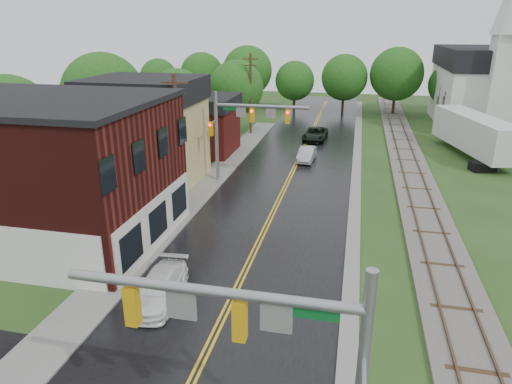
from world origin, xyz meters
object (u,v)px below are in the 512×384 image
(utility_pole_c, at_px, (251,93))
(suv_dark, at_px, (315,134))
(traffic_signal_near, at_px, (271,344))
(tree_left_e, at_px, (237,89))
(semi_trailer, at_px, (474,133))
(traffic_signal_far, at_px, (243,122))
(tree_left_b, at_px, (105,96))
(tree_left_c, at_px, (178,98))
(brick_building, at_px, (40,170))
(sedan_silver, at_px, (307,154))
(church, at_px, (487,79))
(tree_left_a, at_px, (10,124))
(utility_pole_b, at_px, (178,137))
(pickup_white, at_px, (159,288))

(utility_pole_c, bearing_deg, suv_dark, -10.91)
(traffic_signal_near, height_order, tree_left_e, tree_left_e)
(semi_trailer, bearing_deg, traffic_signal_far, -148.04)
(tree_left_b, relative_size, tree_left_c, 1.27)
(brick_building, height_order, tree_left_b, tree_left_b)
(sedan_silver, bearing_deg, tree_left_c, 161.86)
(tree_left_c, bearing_deg, utility_pole_c, 30.20)
(church, height_order, tree_left_a, church)
(utility_pole_c, height_order, tree_left_e, utility_pole_c)
(utility_pole_b, bearing_deg, tree_left_e, 94.90)
(traffic_signal_near, xyz_separation_m, sedan_silver, (-2.67, 32.33, -4.32))
(utility_pole_c, xyz_separation_m, suv_dark, (7.60, -1.46, -4.03))
(traffic_signal_near, height_order, traffic_signal_far, same)
(brick_building, height_order, traffic_signal_near, brick_building)
(church, height_order, semi_trailer, church)
(tree_left_a, xyz_separation_m, tree_left_e, (11.00, 24.00, -0.30))
(suv_dark, bearing_deg, semi_trailer, -8.61)
(tree_left_e, height_order, sedan_silver, tree_left_e)
(brick_building, bearing_deg, tree_left_a, 136.87)
(church, xyz_separation_m, traffic_signal_far, (-23.47, -26.74, -0.86))
(church, distance_m, tree_left_e, 29.91)
(traffic_signal_near, height_order, semi_trailer, traffic_signal_near)
(brick_building, xyz_separation_m, tree_left_b, (-5.36, 16.90, 1.57))
(brick_building, height_order, church, church)
(tree_left_a, relative_size, tree_left_c, 1.13)
(utility_pole_c, distance_m, semi_trailer, 23.49)
(utility_pole_b, bearing_deg, pickup_white, -73.30)
(church, distance_m, utility_pole_c, 28.54)
(suv_dark, distance_m, semi_trailer, 15.72)
(utility_pole_b, bearing_deg, suv_dark, 69.69)
(tree_left_e, distance_m, pickup_white, 36.58)
(sedan_silver, relative_size, pickup_white, 0.87)
(tree_left_a, distance_m, pickup_white, 20.94)
(traffic_signal_near, bearing_deg, traffic_signal_far, 105.52)
(tree_left_e, relative_size, suv_dark, 1.64)
(utility_pole_b, distance_m, pickup_white, 13.17)
(traffic_signal_far, height_order, pickup_white, traffic_signal_far)
(traffic_signal_near, bearing_deg, sedan_silver, 94.73)
(church, xyz_separation_m, utility_pole_b, (-26.80, -31.74, -1.11))
(utility_pole_b, relative_size, tree_left_e, 1.10)
(traffic_signal_far, height_order, tree_left_e, tree_left_e)
(pickup_white, bearing_deg, sedan_silver, 76.60)
(tree_left_a, xyz_separation_m, pickup_white, (16.65, -11.90, -4.46))
(suv_dark, bearing_deg, traffic_signal_near, -82.46)
(utility_pole_b, bearing_deg, church, 49.82)
(traffic_signal_near, height_order, sedan_silver, traffic_signal_near)
(traffic_signal_near, height_order, utility_pole_b, utility_pole_b)
(tree_left_b, bearing_deg, tree_left_e, 57.26)
(traffic_signal_far, height_order, tree_left_b, tree_left_b)
(traffic_signal_far, bearing_deg, tree_left_c, 128.82)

